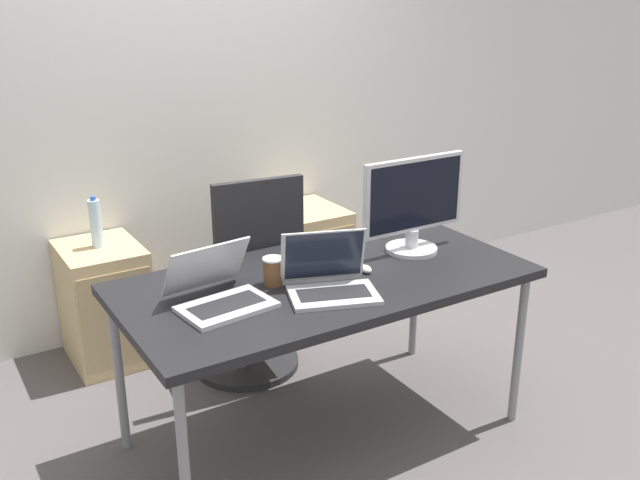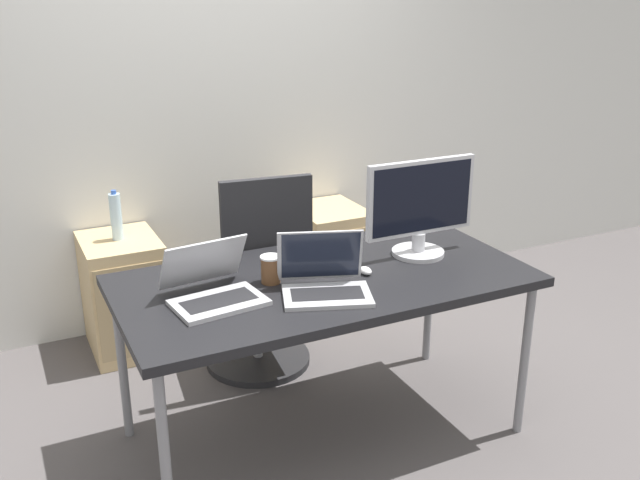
# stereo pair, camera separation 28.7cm
# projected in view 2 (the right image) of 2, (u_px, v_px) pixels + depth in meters

# --- Properties ---
(ground_plane) EXTENTS (14.00, 14.00, 0.00)m
(ground_plane) POSITION_uv_depth(u_px,v_px,m) (324.00, 432.00, 3.27)
(ground_plane) COLOR #514C4C
(wall_back) EXTENTS (10.00, 0.05, 2.60)m
(wall_back) POSITION_uv_depth(u_px,v_px,m) (210.00, 102.00, 4.09)
(wall_back) COLOR silver
(wall_back) RESTS_ON ground_plane
(desk) EXTENTS (1.74, 0.87, 0.78)m
(desk) POSITION_uv_depth(u_px,v_px,m) (324.00, 287.00, 3.02)
(desk) COLOR black
(desk) RESTS_ON ground_plane
(office_chair) EXTENTS (0.56, 0.58, 1.10)m
(office_chair) POSITION_uv_depth(u_px,v_px,m) (259.00, 296.00, 3.68)
(office_chair) COLOR #232326
(office_chair) RESTS_ON ground_plane
(cabinet_left) EXTENTS (0.40, 0.49, 0.65)m
(cabinet_left) POSITION_uv_depth(u_px,v_px,m) (124.00, 294.00, 3.93)
(cabinet_left) COLOR tan
(cabinet_left) RESTS_ON ground_plane
(cabinet_right) EXTENTS (0.40, 0.49, 0.65)m
(cabinet_right) POSITION_uv_depth(u_px,v_px,m) (329.00, 258.00, 4.45)
(cabinet_right) COLOR tan
(cabinet_right) RESTS_ON ground_plane
(water_bottle) EXTENTS (0.06, 0.06, 0.27)m
(water_bottle) POSITION_uv_depth(u_px,v_px,m) (116.00, 216.00, 3.78)
(water_bottle) COLOR silver
(water_bottle) RESTS_ON cabinet_left
(laptop_left) EXTENTS (0.41, 0.38, 0.24)m
(laptop_left) POSITION_uv_depth(u_px,v_px,m) (325.00, 282.00, 2.83)
(laptop_left) COLOR #ADADB2
(laptop_left) RESTS_ON desk
(laptop_right) EXTENTS (0.37, 0.38, 0.22)m
(laptop_right) POSITION_uv_depth(u_px,v_px,m) (213.00, 288.00, 2.77)
(laptop_right) COLOR #ADADB2
(laptop_right) RESTS_ON desk
(monitor) EXTENTS (0.54, 0.24, 0.44)m
(monitor) POSITION_uv_depth(u_px,v_px,m) (420.00, 208.00, 3.17)
(monitor) COLOR #B7B7BC
(monitor) RESTS_ON desk
(mouse) EXTENTS (0.04, 0.07, 0.03)m
(mouse) POSITION_uv_depth(u_px,v_px,m) (366.00, 271.00, 3.03)
(mouse) COLOR silver
(mouse) RESTS_ON desk
(coffee_cup_white) EXTENTS (0.07, 0.07, 0.10)m
(coffee_cup_white) POSITION_uv_depth(u_px,v_px,m) (343.00, 254.00, 3.12)
(coffee_cup_white) COLOR white
(coffee_cup_white) RESTS_ON desk
(coffee_cup_brown) EXTENTS (0.08, 0.08, 0.12)m
(coffee_cup_brown) POSITION_uv_depth(u_px,v_px,m) (271.00, 269.00, 2.93)
(coffee_cup_brown) COLOR brown
(coffee_cup_brown) RESTS_ON desk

